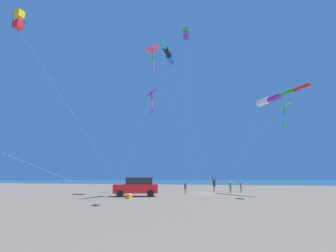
# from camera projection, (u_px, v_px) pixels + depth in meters

# --- Properties ---
(ground_plane) EXTENTS (600.00, 600.00, 0.00)m
(ground_plane) POSITION_uv_depth(u_px,v_px,m) (211.00, 193.00, 31.92)
(ground_plane) COLOR #756654
(ocean_water_strip) EXTENTS (240.00, 600.00, 0.01)m
(ocean_water_strip) POSITION_uv_depth(u_px,v_px,m) (262.00, 181.00, 182.38)
(ocean_water_strip) COLOR #285B7A
(ocean_water_strip) RESTS_ON ground_plane
(parked_car) EXTENTS (3.62, 4.67, 1.85)m
(parked_car) POSITION_uv_depth(u_px,v_px,m) (137.00, 187.00, 25.97)
(parked_car) COLOR red
(parked_car) RESTS_ON ground_plane
(cooler_box) EXTENTS (0.62, 0.42, 0.42)m
(cooler_box) POSITION_uv_depth(u_px,v_px,m) (129.00, 196.00, 22.89)
(cooler_box) COLOR orange
(cooler_box) RESTS_ON ground_plane
(person_adult_flyer) EXTENTS (0.61, 0.50, 1.88)m
(person_adult_flyer) POSITION_uv_depth(u_px,v_px,m) (214.00, 184.00, 35.31)
(person_adult_flyer) COLOR #8E6B9E
(person_adult_flyer) RESTS_ON ground_plane
(person_child_green_jacket) EXTENTS (0.47, 0.38, 1.49)m
(person_child_green_jacket) POSITION_uv_depth(u_px,v_px,m) (241.00, 186.00, 33.73)
(person_child_green_jacket) COLOR #3D7F51
(person_child_green_jacket) RESTS_ON ground_plane
(person_child_grey_jacket) EXTENTS (0.43, 0.51, 1.48)m
(person_child_grey_jacket) POSITION_uv_depth(u_px,v_px,m) (185.00, 187.00, 29.80)
(person_child_grey_jacket) COLOR gold
(person_child_grey_jacket) RESTS_ON ground_plane
(person_bystander_far) EXTENTS (0.52, 0.42, 1.59)m
(person_bystander_far) POSITION_uv_depth(u_px,v_px,m) (230.00, 186.00, 32.64)
(person_bystander_far) COLOR #3D7F51
(person_bystander_far) RESTS_ON ground_plane
(kite_delta_checkered_midright) EXTENTS (6.63, 5.29, 16.70)m
(kite_delta_checkered_midright) POSITION_uv_depth(u_px,v_px,m) (152.00, 49.00, 29.99)
(kite_delta_checkered_midright) COLOR #EF4C93
(kite_delta_checkered_midright) RESTS_ON ground_plane
(kite_box_rainbow_low_near) EXTENTS (13.29, 1.12, 12.57)m
(kite_box_rainbow_low_near) POSITION_uv_depth(u_px,v_px,m) (19.00, 20.00, 17.10)
(kite_box_rainbow_low_near) COLOR yellow
(kite_box_rainbow_low_near) RESTS_ON ground_plane
(kite_box_magenta_far_left) EXTENTS (5.16, 1.19, 20.53)m
(kite_box_magenta_far_left) POSITION_uv_depth(u_px,v_px,m) (186.00, 34.00, 33.01)
(kite_box_magenta_far_left) COLOR green
(kite_box_magenta_far_left) RESTS_ON ground_plane
(kite_delta_small_distant) EXTENTS (10.96, 10.06, 8.45)m
(kite_delta_small_distant) POSITION_uv_depth(u_px,v_px,m) (283.00, 107.00, 23.21)
(kite_delta_small_distant) COLOR green
(kite_delta_small_distant) RESTS_ON ground_plane
(kite_delta_green_low_center) EXTENTS (7.62, 7.51, 7.72)m
(kite_delta_green_low_center) POSITION_uv_depth(u_px,v_px,m) (151.00, 93.00, 17.47)
(kite_delta_green_low_center) COLOR purple
(kite_delta_green_low_center) RESTS_ON ground_plane
(kite_windsock_blue_topmost) EXTENTS (17.22, 1.60, 13.95)m
(kite_windsock_blue_topmost) POSITION_uv_depth(u_px,v_px,m) (169.00, 55.00, 25.63)
(kite_windsock_blue_topmost) COLOR blue
(kite_windsock_blue_topmost) RESTS_ON ground_plane
(kite_windsock_striped_overhead) EXTENTS (8.78, 9.67, 11.32)m
(kite_windsock_striped_overhead) POSITION_uv_depth(u_px,v_px,m) (274.00, 98.00, 29.99)
(kite_windsock_striped_overhead) COLOR white
(kite_windsock_striped_overhead) RESTS_ON ground_plane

